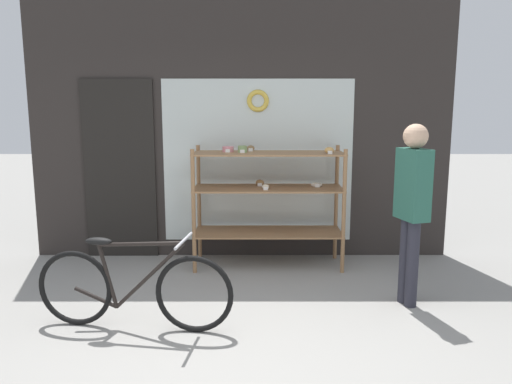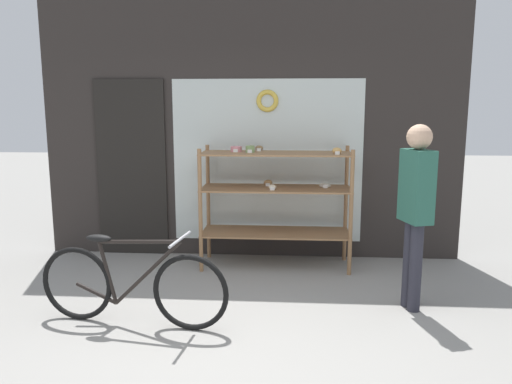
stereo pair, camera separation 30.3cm
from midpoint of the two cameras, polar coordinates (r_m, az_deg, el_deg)
name	(u,v)px [view 1 (the left image)]	position (r m, az deg, el deg)	size (l,w,h in m)	color
ground_plane	(234,356)	(3.83, -4.95, -18.22)	(30.00, 30.00, 0.00)	gray
storefront_facade	(239,122)	(5.89, -3.39, 8.03)	(4.93, 0.13, 3.31)	#2D2826
display_case	(270,192)	(5.55, 0.10, -0.03)	(1.65, 0.56, 1.36)	#8E6642
bicycle	(135,288)	(4.26, -15.69, -10.52)	(1.63, 0.46, 0.77)	black
pedestrian	(415,201)	(4.59, 15.89, -0.96)	(0.26, 0.36, 1.65)	#282833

